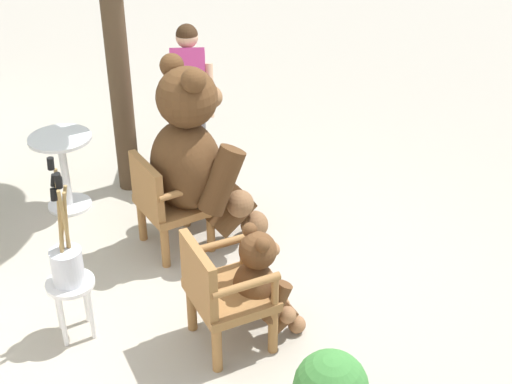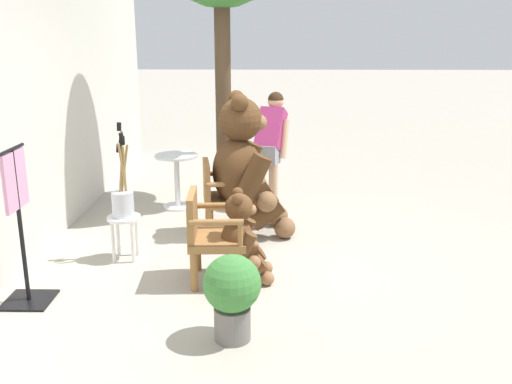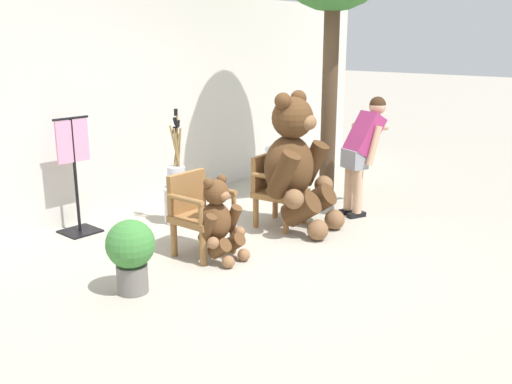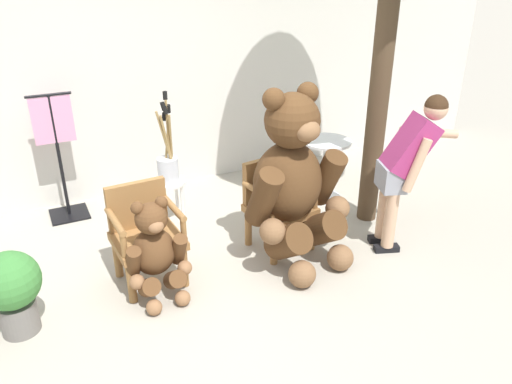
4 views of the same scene
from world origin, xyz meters
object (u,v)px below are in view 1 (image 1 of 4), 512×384
Objects in this scene: teddy_bear_large at (195,157)px; brush_bucket at (66,258)px; round_side_table at (64,164)px; teddy_bear_small at (261,283)px; person_visitor at (189,94)px; wooden_chair_right at (167,200)px; wooden_chair_left at (223,290)px; white_stool at (72,294)px.

brush_bucket is at bearing 123.45° from teddy_bear_large.
round_side_table is (1.78, -0.27, -0.21)m from brush_bucket.
person_visitor is (2.32, -0.27, 0.47)m from teddy_bear_small.
brush_bucket is at bearing 129.55° from wooden_chair_right.
teddy_bear_small is 2.39m from person_visitor.
round_side_table is (0.98, 0.94, -0.35)m from teddy_bear_large.
round_side_table is (1.00, 0.67, -0.01)m from wooden_chair_right.
teddy_bear_large is (0.02, -0.27, 0.34)m from wooden_chair_right.
wooden_chair_left is at bearing 166.53° from person_visitor.
teddy_bear_small reaches higher than round_side_table.
white_stool is 0.64× the size of round_side_table.
wooden_chair_left reaches higher than white_stool.
wooden_chair_left is 2.38m from round_side_table.
wooden_chair_right is at bearing -50.42° from white_stool.
teddy_bear_large is at bearing -11.61° from wooden_chair_left.
teddy_bear_large is 1.45m from brush_bucket.
person_visitor reaches higher than round_side_table.
round_side_table is at bearing 22.77° from teddy_bear_small.
teddy_bear_large reaches higher than white_stool.
brush_bucket is 1.81m from round_side_table.
person_visitor reaches higher than teddy_bear_small.
round_side_table is at bearing -8.61° from white_stool.
wooden_chair_right is at bearing 12.72° from teddy_bear_small.
person_visitor is at bearing -39.38° from brush_bucket.
brush_bucket is (-1.82, 1.49, -0.24)m from person_visitor.
wooden_chair_right is 1.22m from white_stool.
brush_bucket is at bearing 171.46° from round_side_table.
wooden_chair_left is at bearing 179.97° from wooden_chair_right.
white_stool is at bearing 137.98° from brush_bucket.
wooden_chair_left reaches higher than round_side_table.
teddy_bear_large reaches higher than person_visitor.
teddy_bear_small is at bearing -112.47° from brush_bucket.
brush_bucket is (-0.77, 0.94, 0.20)m from wooden_chair_right.
wooden_chair_left is 1.19× the size of round_side_table.
round_side_table is (2.29, 0.67, -0.01)m from wooden_chair_left.
teddy_bear_small is at bearing -157.23° from round_side_table.
teddy_bear_small is 1.33m from white_stool.
wooden_chair_right is at bearing -0.03° from wooden_chair_left.
brush_bucket reaches higher than teddy_bear_small.
brush_bucket is at bearing 67.53° from teddy_bear_small.
brush_bucket reaches higher than wooden_chair_left.
person_visitor is (2.33, -0.56, 0.44)m from wooden_chair_left.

